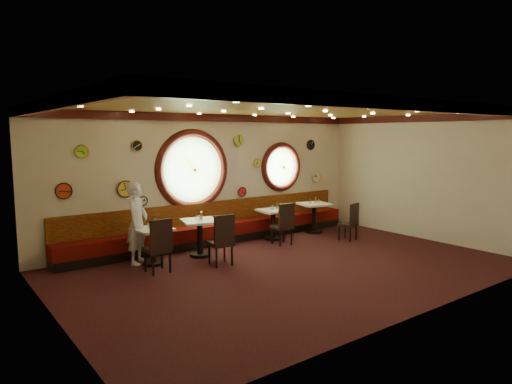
{
  "coord_description": "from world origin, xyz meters",
  "views": [
    {
      "loc": [
        -5.97,
        -6.8,
        2.69
      ],
      "look_at": [
        -0.3,
        0.8,
        1.5
      ],
      "focal_mm": 32.0,
      "sensor_mm": 36.0,
      "label": 1
    }
  ],
  "objects_px": {
    "condiment_c_salt": "(271,208)",
    "condiment_b_bottle": "(201,216)",
    "condiment_d_bottle": "(315,200)",
    "condiment_d_salt": "(310,201)",
    "condiment_d_pepper": "(318,201)",
    "condiment_c_pepper": "(273,207)",
    "condiment_c_bottle": "(277,206)",
    "table_c": "(273,221)",
    "table_a": "(153,242)",
    "condiment_a_salt": "(148,226)",
    "chair_a": "(159,242)",
    "chair_c": "(284,221)",
    "table_b": "(200,233)",
    "condiment_a_pepper": "(157,226)",
    "chair_d": "(351,219)",
    "condiment_b_pepper": "(199,218)",
    "condiment_a_bottle": "(156,222)",
    "waiter": "(137,223)",
    "condiment_b_salt": "(196,218)",
    "chair_b": "(222,237)",
    "table_d": "(314,214)"
  },
  "relations": [
    {
      "from": "condiment_c_salt",
      "to": "condiment_b_bottle",
      "type": "relative_size",
      "value": 0.56
    },
    {
      "from": "condiment_b_bottle",
      "to": "condiment_d_bottle",
      "type": "relative_size",
      "value": 1.08
    },
    {
      "from": "condiment_d_salt",
      "to": "condiment_d_pepper",
      "type": "height_order",
      "value": "condiment_d_pepper"
    },
    {
      "from": "condiment_c_pepper",
      "to": "condiment_c_bottle",
      "type": "height_order",
      "value": "condiment_c_bottle"
    },
    {
      "from": "condiment_d_salt",
      "to": "condiment_c_bottle",
      "type": "bearing_deg",
      "value": 177.82
    },
    {
      "from": "table_c",
      "to": "condiment_c_pepper",
      "type": "height_order",
      "value": "condiment_c_pepper"
    },
    {
      "from": "condiment_b_bottle",
      "to": "condiment_c_salt",
      "type": "bearing_deg",
      "value": 7.93
    },
    {
      "from": "table_a",
      "to": "condiment_a_salt",
      "type": "relative_size",
      "value": 7.33
    },
    {
      "from": "condiment_d_bottle",
      "to": "chair_a",
      "type": "bearing_deg",
      "value": -169.22
    },
    {
      "from": "condiment_c_salt",
      "to": "table_c",
      "type": "bearing_deg",
      "value": -39.83
    },
    {
      "from": "condiment_d_pepper",
      "to": "chair_c",
      "type": "bearing_deg",
      "value": -162.59
    },
    {
      "from": "condiment_c_pepper",
      "to": "chair_a",
      "type": "bearing_deg",
      "value": -164.88
    },
    {
      "from": "table_b",
      "to": "condiment_b_bottle",
      "type": "distance_m",
      "value": 0.4
    },
    {
      "from": "condiment_a_pepper",
      "to": "condiment_b_bottle",
      "type": "height_order",
      "value": "condiment_b_bottle"
    },
    {
      "from": "condiment_a_salt",
      "to": "condiment_c_pepper",
      "type": "height_order",
      "value": "condiment_c_pepper"
    },
    {
      "from": "chair_a",
      "to": "chair_d",
      "type": "height_order",
      "value": "chair_a"
    },
    {
      "from": "condiment_a_salt",
      "to": "condiment_b_pepper",
      "type": "xyz_separation_m",
      "value": [
        1.17,
        -0.05,
        0.04
      ]
    },
    {
      "from": "table_c",
      "to": "condiment_d_pepper",
      "type": "distance_m",
      "value": 1.54
    },
    {
      "from": "condiment_a_salt",
      "to": "condiment_a_pepper",
      "type": "distance_m",
      "value": 0.17
    },
    {
      "from": "condiment_a_bottle",
      "to": "condiment_b_bottle",
      "type": "relative_size",
      "value": 0.95
    },
    {
      "from": "waiter",
      "to": "table_b",
      "type": "bearing_deg",
      "value": -58.09
    },
    {
      "from": "table_a",
      "to": "condiment_b_salt",
      "type": "relative_size",
      "value": 8.66
    },
    {
      "from": "table_c",
      "to": "chair_c",
      "type": "bearing_deg",
      "value": -105.6
    },
    {
      "from": "condiment_d_salt",
      "to": "table_b",
      "type": "bearing_deg",
      "value": -175.14
    },
    {
      "from": "chair_a",
      "to": "condiment_b_bottle",
      "type": "bearing_deg",
      "value": 26.06
    },
    {
      "from": "table_a",
      "to": "condiment_c_salt",
      "type": "distance_m",
      "value": 3.46
    },
    {
      "from": "condiment_b_pepper",
      "to": "chair_d",
      "type": "bearing_deg",
      "value": -14.46
    },
    {
      "from": "condiment_d_pepper",
      "to": "condiment_b_bottle",
      "type": "xyz_separation_m",
      "value": [
        -3.76,
        -0.15,
        0.02
      ]
    },
    {
      "from": "condiment_c_bottle",
      "to": "condiment_a_salt",
      "type": "bearing_deg",
      "value": -175.28
    },
    {
      "from": "table_b",
      "to": "condiment_d_salt",
      "type": "bearing_deg",
      "value": 4.86
    },
    {
      "from": "table_c",
      "to": "condiment_c_pepper",
      "type": "bearing_deg",
      "value": 68.95
    },
    {
      "from": "chair_c",
      "to": "condiment_c_salt",
      "type": "distance_m",
      "value": 0.74
    },
    {
      "from": "condiment_b_salt",
      "to": "condiment_d_bottle",
      "type": "height_order",
      "value": "condiment_d_bottle"
    },
    {
      "from": "table_a",
      "to": "chair_d",
      "type": "height_order",
      "value": "chair_d"
    },
    {
      "from": "table_b",
      "to": "condiment_a_salt",
      "type": "relative_size",
      "value": 8.6
    },
    {
      "from": "chair_a",
      "to": "table_b",
      "type": "bearing_deg",
      "value": 25.88
    },
    {
      "from": "condiment_b_pepper",
      "to": "waiter",
      "type": "relative_size",
      "value": 0.06
    },
    {
      "from": "condiment_a_salt",
      "to": "condiment_b_pepper",
      "type": "distance_m",
      "value": 1.18
    },
    {
      "from": "chair_b",
      "to": "condiment_a_salt",
      "type": "height_order",
      "value": "chair_b"
    },
    {
      "from": "chair_d",
      "to": "condiment_b_bottle",
      "type": "height_order",
      "value": "condiment_b_bottle"
    },
    {
      "from": "condiment_b_salt",
      "to": "condiment_d_pepper",
      "type": "relative_size",
      "value": 0.78
    },
    {
      "from": "condiment_a_pepper",
      "to": "condiment_c_salt",
      "type": "bearing_deg",
      "value": 6.97
    },
    {
      "from": "condiment_c_bottle",
      "to": "chair_c",
      "type": "bearing_deg",
      "value": -115.36
    },
    {
      "from": "condiment_b_pepper",
      "to": "condiment_c_pepper",
      "type": "distance_m",
      "value": 2.38
    },
    {
      "from": "chair_b",
      "to": "table_a",
      "type": "bearing_deg",
      "value": 146.48
    },
    {
      "from": "table_d",
      "to": "chair_c",
      "type": "relative_size",
      "value": 1.4
    },
    {
      "from": "chair_a",
      "to": "condiment_a_bottle",
      "type": "distance_m",
      "value": 0.87
    },
    {
      "from": "condiment_a_salt",
      "to": "condiment_c_salt",
      "type": "relative_size",
      "value": 1.07
    },
    {
      "from": "chair_b",
      "to": "condiment_d_salt",
      "type": "xyz_separation_m",
      "value": [
        3.65,
        1.25,
        0.26
      ]
    },
    {
      "from": "table_a",
      "to": "chair_d",
      "type": "xyz_separation_m",
      "value": [
        4.96,
        -1.0,
        0.06
      ]
    }
  ]
}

